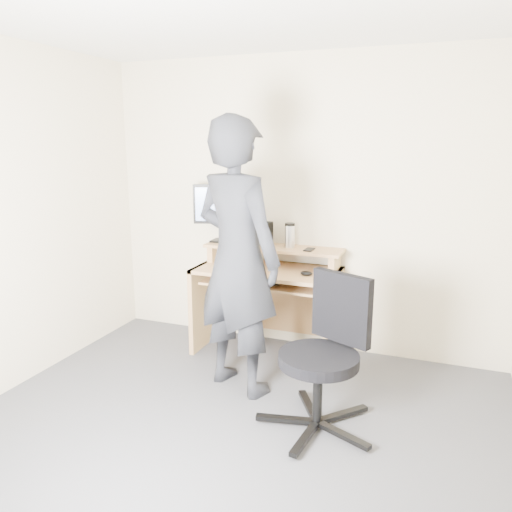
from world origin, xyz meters
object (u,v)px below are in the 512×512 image
Objects in this scene: desk at (270,289)px; office_chair at (326,348)px; monitor at (224,208)px; person at (237,258)px.

desk is 1.25× the size of office_chair.
monitor reaches higher than office_chair.
person is at bearing -78.93° from monitor.
person reaches higher than desk.
monitor is 0.98m from person.
person is (0.01, -0.73, 0.44)m from desk.
monitor is at bearing 168.55° from desk.
person reaches higher than office_chair.
office_chair is 0.90m from person.
monitor is (-0.47, 0.09, 0.67)m from desk.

